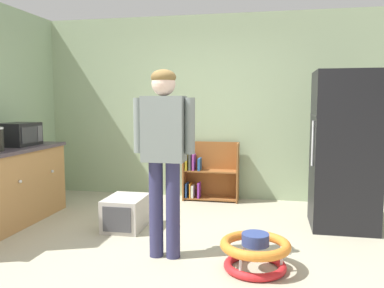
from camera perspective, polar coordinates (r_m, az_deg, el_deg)
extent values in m
plane|color=#ADA78E|center=(3.87, -1.80, -15.68)|extent=(12.00, 12.00, 0.00)
cube|color=#9FB58B|center=(5.88, 3.34, 5.27)|extent=(5.20, 0.06, 2.70)
sphere|color=silver|center=(4.77, -23.56, -4.99)|extent=(0.04, 0.04, 0.04)
sphere|color=silver|center=(5.31, -19.52, -3.74)|extent=(0.04, 0.04, 0.04)
cube|color=black|center=(4.78, 21.16, -0.86)|extent=(0.70, 0.68, 1.78)
cylinder|color=silver|center=(4.55, 17.03, 0.09)|extent=(0.02, 0.02, 0.50)
cube|color=#333333|center=(4.70, 17.09, 3.97)|extent=(0.01, 0.67, 0.01)
cube|color=brown|center=(5.83, -1.06, -3.88)|extent=(0.02, 0.28, 0.85)
cube|color=brown|center=(5.71, 6.63, -4.12)|extent=(0.02, 0.28, 0.85)
cube|color=#945526|center=(5.88, 2.94, -3.79)|extent=(0.80, 0.02, 0.85)
cube|color=brown|center=(5.84, 2.73, -7.82)|extent=(0.76, 0.24, 0.02)
cube|color=brown|center=(5.76, 2.75, -3.91)|extent=(0.76, 0.24, 0.02)
cube|color=#2A509B|center=(5.85, -0.73, -6.64)|extent=(0.02, 0.17, 0.21)
cube|color=gold|center=(5.77, -0.73, -2.49)|extent=(0.03, 0.17, 0.26)
cube|color=orange|center=(5.84, -0.17, -6.67)|extent=(0.02, 0.17, 0.21)
cube|color=#3D3E38|center=(5.76, -0.21, -2.60)|extent=(0.03, 0.17, 0.24)
cube|color=beige|center=(5.83, 0.15, -6.82)|extent=(0.03, 0.17, 0.18)
cube|color=#8E368B|center=(5.75, 0.28, -2.64)|extent=(0.03, 0.17, 0.23)
cube|color=purple|center=(5.81, 1.03, -6.66)|extent=(0.03, 0.17, 0.22)
cube|color=#245495|center=(5.74, 1.11, -2.94)|extent=(0.03, 0.17, 0.18)
cylinder|color=#313057|center=(3.71, -5.21, -9.34)|extent=(0.13, 0.13, 0.90)
cylinder|color=#313057|center=(3.67, -2.78, -9.50)|extent=(0.13, 0.13, 0.90)
cube|color=gray|center=(3.56, -4.09, 2.19)|extent=(0.38, 0.22, 0.59)
cylinder|color=gray|center=(3.63, -7.75, 2.69)|extent=(0.09, 0.09, 0.50)
cylinder|color=gray|center=(3.50, -0.30, 2.62)|extent=(0.09, 0.09, 0.50)
sphere|color=beige|center=(3.56, -4.14, 8.66)|extent=(0.21, 0.21, 0.21)
ellipsoid|color=brown|center=(3.56, -4.14, 9.61)|extent=(0.23, 0.23, 0.14)
torus|color=red|center=(3.58, 9.08, -16.99)|extent=(0.54, 0.54, 0.07)
torus|color=orange|center=(3.51, 9.13, -14.21)|extent=(0.60, 0.60, 0.08)
cylinder|color=navy|center=(3.50, 9.14, -13.44)|extent=(0.23, 0.23, 0.10)
cylinder|color=silver|center=(3.55, 12.81, -15.69)|extent=(0.02, 0.02, 0.18)
cylinder|color=silver|center=(3.73, 7.47, -14.47)|extent=(0.02, 0.02, 0.18)
cylinder|color=silver|center=(3.37, 7.01, -16.74)|extent=(0.02, 0.02, 0.18)
cube|color=beige|center=(4.62, -9.52, -9.76)|extent=(0.42, 0.54, 0.36)
cube|color=#424247|center=(4.37, -10.83, -10.69)|extent=(0.32, 0.01, 0.27)
cube|color=black|center=(5.27, -23.78, 1.29)|extent=(0.36, 0.48, 0.28)
cube|color=#2D2D33|center=(5.13, -22.41, 1.23)|extent=(0.01, 0.31, 0.20)
cube|color=#515156|center=(5.31, -21.12, 1.43)|extent=(0.01, 0.10, 0.20)
cylinder|color=teal|center=(5.56, -22.08, 0.63)|extent=(0.08, 0.08, 0.09)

